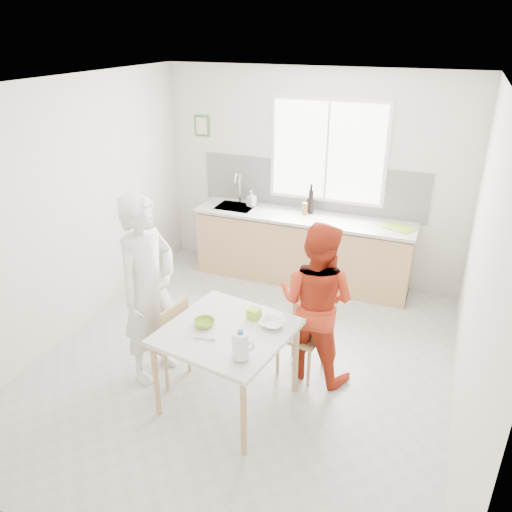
{
  "coord_description": "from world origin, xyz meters",
  "views": [
    {
      "loc": [
        1.65,
        -3.85,
        3.14
      ],
      "look_at": [
        0.04,
        0.2,
        1.11
      ],
      "focal_mm": 35.0,
      "sensor_mm": 36.0,
      "label": 1
    }
  ],
  "objects_px": {
    "chair_left": "(168,337)",
    "dining_table": "(227,338)",
    "chair_far": "(305,328)",
    "milk_jug": "(241,345)",
    "bowl_green": "(204,323)",
    "person_white": "(148,290)",
    "person_red": "(316,302)",
    "bowl_white": "(272,323)",
    "wine_bottle_b": "(310,201)",
    "wine_bottle_a": "(311,202)"
  },
  "relations": [
    {
      "from": "chair_left",
      "to": "dining_table",
      "type": "bearing_deg",
      "value": 90.0
    },
    {
      "from": "chair_far",
      "to": "chair_left",
      "type": "bearing_deg",
      "value": -141.85
    },
    {
      "from": "milk_jug",
      "to": "chair_far",
      "type": "bearing_deg",
      "value": 88.62
    },
    {
      "from": "chair_left",
      "to": "bowl_green",
      "type": "distance_m",
      "value": 0.6
    },
    {
      "from": "person_white",
      "to": "bowl_green",
      "type": "xyz_separation_m",
      "value": [
        0.65,
        -0.16,
        -0.11
      ]
    },
    {
      "from": "person_white",
      "to": "person_red",
      "type": "xyz_separation_m",
      "value": [
        1.45,
        0.57,
        -0.13
      ]
    },
    {
      "from": "bowl_white",
      "to": "milk_jug",
      "type": "bearing_deg",
      "value": -96.89
    },
    {
      "from": "person_white",
      "to": "wine_bottle_b",
      "type": "distance_m",
      "value": 2.71
    },
    {
      "from": "bowl_green",
      "to": "wine_bottle_b",
      "type": "height_order",
      "value": "wine_bottle_b"
    },
    {
      "from": "milk_jug",
      "to": "bowl_white",
      "type": "bearing_deg",
      "value": 92.55
    },
    {
      "from": "chair_left",
      "to": "milk_jug",
      "type": "distance_m",
      "value": 1.14
    },
    {
      "from": "chair_far",
      "to": "bowl_white",
      "type": "xyz_separation_m",
      "value": [
        -0.14,
        -0.55,
        0.34
      ]
    },
    {
      "from": "person_red",
      "to": "milk_jug",
      "type": "bearing_deg",
      "value": 82.54
    },
    {
      "from": "person_white",
      "to": "wine_bottle_b",
      "type": "bearing_deg",
      "value": -7.54
    },
    {
      "from": "chair_left",
      "to": "wine_bottle_b",
      "type": "xyz_separation_m",
      "value": [
        0.61,
        2.62,
        0.61
      ]
    },
    {
      "from": "chair_left",
      "to": "milk_jug",
      "type": "height_order",
      "value": "milk_jug"
    },
    {
      "from": "bowl_white",
      "to": "wine_bottle_a",
      "type": "relative_size",
      "value": 0.66
    },
    {
      "from": "chair_left",
      "to": "wine_bottle_b",
      "type": "bearing_deg",
      "value": 176.38
    },
    {
      "from": "wine_bottle_b",
      "to": "dining_table",
      "type": "bearing_deg",
      "value": -88.56
    },
    {
      "from": "bowl_green",
      "to": "wine_bottle_b",
      "type": "xyz_separation_m",
      "value": [
        0.14,
        2.75,
        0.26
      ]
    },
    {
      "from": "dining_table",
      "to": "bowl_green",
      "type": "relative_size",
      "value": 6.51
    },
    {
      "from": "person_white",
      "to": "chair_left",
      "type": "bearing_deg",
      "value": -90.0
    },
    {
      "from": "person_white",
      "to": "bowl_white",
      "type": "bearing_deg",
      "value": -77.95
    },
    {
      "from": "person_white",
      "to": "person_red",
      "type": "bearing_deg",
      "value": -59.21
    },
    {
      "from": "chair_far",
      "to": "bowl_white",
      "type": "distance_m",
      "value": 0.66
    },
    {
      "from": "bowl_green",
      "to": "milk_jug",
      "type": "bearing_deg",
      "value": -33.1
    },
    {
      "from": "chair_far",
      "to": "person_white",
      "type": "height_order",
      "value": "person_white"
    },
    {
      "from": "dining_table",
      "to": "milk_jug",
      "type": "height_order",
      "value": "milk_jug"
    },
    {
      "from": "person_red",
      "to": "dining_table",
      "type": "bearing_deg",
      "value": 59.74
    },
    {
      "from": "chair_far",
      "to": "bowl_green",
      "type": "height_order",
      "value": "chair_far"
    },
    {
      "from": "bowl_green",
      "to": "milk_jug",
      "type": "height_order",
      "value": "milk_jug"
    },
    {
      "from": "wine_bottle_a",
      "to": "wine_bottle_b",
      "type": "relative_size",
      "value": 1.07
    },
    {
      "from": "bowl_green",
      "to": "wine_bottle_b",
      "type": "bearing_deg",
      "value": 87.15
    },
    {
      "from": "person_red",
      "to": "bowl_white",
      "type": "distance_m",
      "value": 0.57
    },
    {
      "from": "dining_table",
      "to": "person_white",
      "type": "distance_m",
      "value": 0.9
    },
    {
      "from": "milk_jug",
      "to": "dining_table",
      "type": "bearing_deg",
      "value": 139.19
    },
    {
      "from": "person_white",
      "to": "wine_bottle_a",
      "type": "height_order",
      "value": "person_white"
    },
    {
      "from": "milk_jug",
      "to": "bowl_green",
      "type": "bearing_deg",
      "value": 156.34
    },
    {
      "from": "person_red",
      "to": "wine_bottle_a",
      "type": "xyz_separation_m",
      "value": [
        -0.63,
        1.97,
        0.29
      ]
    },
    {
      "from": "person_red",
      "to": "wine_bottle_b",
      "type": "xyz_separation_m",
      "value": [
        -0.66,
        2.02,
        0.28
      ]
    },
    {
      "from": "person_red",
      "to": "bowl_white",
      "type": "bearing_deg",
      "value": 73.24
    },
    {
      "from": "bowl_green",
      "to": "chair_far",
      "type": "bearing_deg",
      "value": 48.08
    },
    {
      "from": "person_red",
      "to": "wine_bottle_a",
      "type": "relative_size",
      "value": 4.96
    },
    {
      "from": "person_white",
      "to": "milk_jug",
      "type": "distance_m",
      "value": 1.23
    },
    {
      "from": "bowl_green",
      "to": "person_white",
      "type": "bearing_deg",
      "value": 166.3
    },
    {
      "from": "person_white",
      "to": "bowl_white",
      "type": "relative_size",
      "value": 8.74
    },
    {
      "from": "person_red",
      "to": "bowl_green",
      "type": "relative_size",
      "value": 8.86
    },
    {
      "from": "person_white",
      "to": "chair_far",
      "type": "bearing_deg",
      "value": -56.32
    },
    {
      "from": "person_white",
      "to": "wine_bottle_b",
      "type": "relative_size",
      "value": 6.13
    },
    {
      "from": "dining_table",
      "to": "wine_bottle_a",
      "type": "distance_m",
      "value": 2.7
    }
  ]
}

